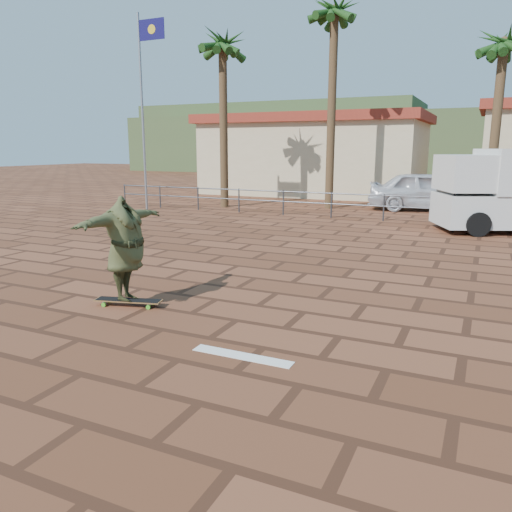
{
  "coord_description": "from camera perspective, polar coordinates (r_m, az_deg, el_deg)",
  "views": [
    {
      "loc": [
        3.44,
        -6.68,
        2.69
      ],
      "look_at": [
        -0.19,
        1.16,
        0.8
      ],
      "focal_mm": 35.0,
      "sensor_mm": 36.0,
      "label": 1
    }
  ],
  "objects": [
    {
      "name": "ground",
      "position": [
        7.97,
        -2.26,
        -7.37
      ],
      "size": [
        120.0,
        120.0,
        0.0
      ],
      "primitive_type": "plane",
      "color": "brown",
      "rests_on": "ground"
    },
    {
      "name": "paint_stripe",
      "position": [
        6.68,
        -1.59,
        -11.35
      ],
      "size": [
        1.4,
        0.22,
        0.01
      ],
      "primitive_type": "cube",
      "color": "white",
      "rests_on": "ground"
    },
    {
      "name": "guardrail",
      "position": [
        19.1,
        14.42,
        5.91
      ],
      "size": [
        24.06,
        0.06,
        1.0
      ],
      "color": "#47494F",
      "rests_on": "ground"
    },
    {
      "name": "flagpole",
      "position": [
        22.21,
        -12.65,
        17.08
      ],
      "size": [
        1.3,
        0.1,
        8.0
      ],
      "color": "gray",
      "rests_on": "ground"
    },
    {
      "name": "palm_far_left",
      "position": [
        23.32,
        -3.85,
        22.54
      ],
      "size": [
        2.4,
        2.4,
        8.25
      ],
      "color": "brown",
      "rests_on": "ground"
    },
    {
      "name": "palm_left",
      "position": [
        23.22,
        8.96,
        25.3
      ],
      "size": [
        2.4,
        2.4,
        9.45
      ],
      "color": "brown",
      "rests_on": "ground"
    },
    {
      "name": "palm_center",
      "position": [
        22.48,
        26.45,
        20.52
      ],
      "size": [
        2.4,
        2.4,
        7.75
      ],
      "color": "brown",
      "rests_on": "ground"
    },
    {
      "name": "building_west",
      "position": [
        30.19,
        6.77,
        11.47
      ],
      "size": [
        12.6,
        7.6,
        4.5
      ],
      "color": "beige",
      "rests_on": "ground"
    },
    {
      "name": "hill_front",
      "position": [
        56.78,
        21.86,
        11.78
      ],
      "size": [
        70.0,
        18.0,
        6.0
      ],
      "primitive_type": "cube",
      "color": "#384C28",
      "rests_on": "ground"
    },
    {
      "name": "hill_back",
      "position": [
        67.65,
        2.84,
        13.42
      ],
      "size": [
        35.0,
        14.0,
        8.0
      ],
      "primitive_type": "cube",
      "color": "#384C28",
      "rests_on": "ground"
    },
    {
      "name": "longboard",
      "position": [
        8.92,
        -14.38,
        -4.97
      ],
      "size": [
        1.2,
        0.55,
        0.11
      ],
      "rotation": [
        0.0,
        0.0,
        0.27
      ],
      "color": "olive",
      "rests_on": "ground"
    },
    {
      "name": "skateboarder",
      "position": [
        8.7,
        -14.7,
        0.8
      ],
      "size": [
        0.66,
        2.22,
        1.79
      ],
      "primitive_type": "imported",
      "rotation": [
        0.0,
        0.0,
        1.6
      ],
      "color": "#404525",
      "rests_on": "longboard"
    },
    {
      "name": "car_silver",
      "position": [
        22.87,
        19.01,
        7.04
      ],
      "size": [
        5.18,
        2.69,
        1.68
      ],
      "primitive_type": "imported",
      "rotation": [
        0.0,
        0.0,
        1.72
      ],
      "color": "silver",
      "rests_on": "ground"
    },
    {
      "name": "car_white",
      "position": [
        23.26,
        24.02,
        6.46
      ],
      "size": [
        4.68,
        2.42,
        1.47
      ],
      "primitive_type": "imported",
      "rotation": [
        0.0,
        0.0,
        1.37
      ],
      "color": "silver",
      "rests_on": "ground"
    }
  ]
}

